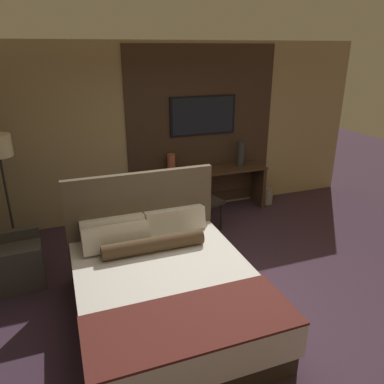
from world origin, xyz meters
TOP-DOWN VIEW (x-y plane):
  - ground_plane at (0.00, 0.00)m, footprint 16.00×16.00m
  - wall_back_tv_panel at (0.10, 2.59)m, footprint 7.20×0.09m
  - bed at (-0.74, -0.07)m, footprint 1.81×2.20m
  - desk at (0.71, 2.34)m, footprint 2.06×0.47m
  - tv at (0.71, 2.52)m, footprint 1.14×0.04m
  - desk_chair at (0.40, 1.77)m, footprint 0.57×0.57m
  - armchair_by_window at (-2.32, 1.20)m, footprint 0.74×0.74m
  - vase_tall at (1.35, 2.34)m, footprint 0.12×0.12m
  - vase_short at (0.11, 2.39)m, footprint 0.13×0.13m
  - book at (0.33, 2.37)m, footprint 0.23×0.17m
  - waste_bin at (1.89, 2.27)m, footprint 0.22×0.22m

SIDE VIEW (x-z plane):
  - ground_plane at x=0.00m, z-range 0.00..0.00m
  - waste_bin at x=1.89m, z-range 0.00..0.28m
  - armchair_by_window at x=-2.32m, z-range -0.12..0.65m
  - bed at x=-0.74m, z-range -0.32..1.00m
  - desk at x=0.71m, z-range 0.14..0.91m
  - desk_chair at x=0.40m, z-range 0.10..1.02m
  - book at x=0.33m, z-range 0.76..0.79m
  - vase_short at x=0.11m, z-range 0.76..1.07m
  - vase_tall at x=1.35m, z-range 0.76..1.19m
  - wall_back_tv_panel at x=0.10m, z-range 0.00..2.80m
  - tv at x=0.71m, z-range 1.32..1.96m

